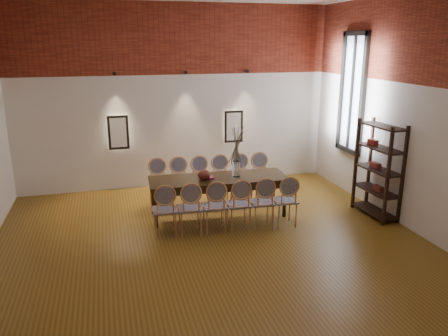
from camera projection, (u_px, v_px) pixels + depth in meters
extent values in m
cube|color=brown|center=(216.00, 250.00, 6.95)|extent=(7.00, 7.00, 0.02)
cube|color=silver|center=(176.00, 97.00, 9.68)|extent=(7.00, 0.10, 4.00)
cube|color=silver|center=(338.00, 216.00, 3.10)|extent=(7.00, 0.10, 4.00)
cube|color=silver|center=(421.00, 116.00, 7.29)|extent=(0.10, 7.00, 4.00)
cube|color=maroon|center=(175.00, 39.00, 9.26)|extent=(7.00, 0.02, 1.50)
cube|color=maroon|center=(347.00, 32.00, 2.82)|extent=(7.00, 0.02, 1.50)
cube|color=maroon|center=(427.00, 38.00, 6.92)|extent=(0.02, 7.00, 1.50)
cube|color=#FFEAC6|center=(118.00, 132.00, 9.45)|extent=(0.36, 0.06, 0.66)
cube|color=#FFEAC6|center=(233.00, 126.00, 10.11)|extent=(0.36, 0.06, 0.66)
cylinder|color=black|center=(114.00, 74.00, 9.07)|extent=(0.08, 0.10, 0.08)
cylinder|color=black|center=(185.00, 72.00, 9.45)|extent=(0.08, 0.10, 0.08)
cylinder|color=black|center=(247.00, 71.00, 9.81)|extent=(0.08, 0.10, 0.08)
cube|color=silver|center=(353.00, 94.00, 9.08)|extent=(0.02, 0.78, 2.38)
cube|color=black|center=(352.00, 94.00, 9.07)|extent=(0.08, 0.90, 2.50)
cube|color=black|center=(352.00, 94.00, 9.07)|extent=(0.06, 0.06, 2.40)
cube|color=black|center=(218.00, 197.00, 8.23)|extent=(2.60, 0.95, 0.75)
cylinder|color=silver|center=(236.00, 169.00, 8.16)|extent=(0.14, 0.14, 0.30)
ellipsoid|color=#581F15|center=(204.00, 175.00, 8.00)|extent=(0.24, 0.24, 0.18)
cube|color=#98285D|center=(206.00, 178.00, 8.08)|extent=(0.27, 0.19, 0.03)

